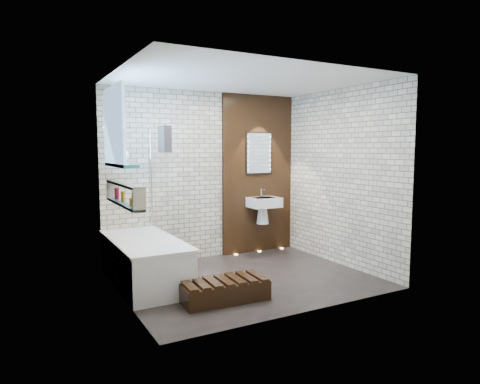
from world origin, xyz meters
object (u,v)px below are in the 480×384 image
bathtub (145,261)px  bath_screen (159,181)px  walnut_step (224,291)px  led_mirror (259,153)px  washbasin (264,206)px

bathtub → bath_screen: (0.35, 0.44, 0.99)m
bathtub → bath_screen: bearing=51.1°
bathtub → walnut_step: bearing=-58.5°
walnut_step → led_mirror: bearing=49.3°
bathtub → led_mirror: size_ratio=2.49×
bath_screen → walnut_step: size_ratio=1.42×
bathtub → led_mirror: led_mirror is taller
washbasin → bath_screen: bearing=-174.2°
walnut_step → bath_screen: bearing=100.5°
washbasin → walnut_step: washbasin is taller
washbasin → walnut_step: size_ratio=0.59×
washbasin → led_mirror: bearing=90.0°
bathtub → led_mirror: bearing=19.8°
walnut_step → bathtub: bearing=121.5°
bath_screen → walnut_step: (0.27, -1.46, -1.17)m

